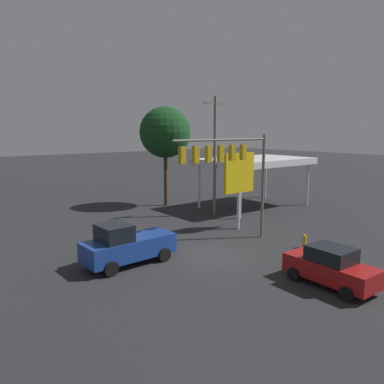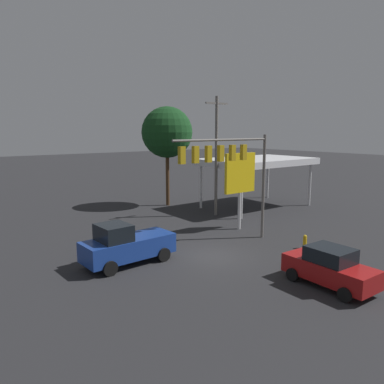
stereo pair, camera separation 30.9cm
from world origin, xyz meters
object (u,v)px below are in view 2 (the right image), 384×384
(price_sign, at_px, (240,175))
(utility_pole, at_px, (216,154))
(street_tree, at_px, (167,133))
(sedan_far, at_px, (330,267))
(traffic_signal_assembly, at_px, (228,161))
(fire_hydrant, at_px, (305,242))
(pickup_parked, at_px, (126,245))

(price_sign, bearing_deg, utility_pole, -109.72)
(street_tree, bearing_deg, sedan_far, 77.49)
(utility_pole, bearing_deg, price_sign, 70.28)
(price_sign, distance_m, street_tree, 11.33)
(sedan_far, relative_size, street_tree, 0.46)
(traffic_signal_assembly, xyz_separation_m, price_sign, (-3.60, -2.55, -1.45))
(price_sign, relative_size, fire_hydrant, 6.55)
(utility_pole, distance_m, fire_hydrant, 11.82)
(pickup_parked, bearing_deg, street_tree, -134.17)
(sedan_far, distance_m, fire_hydrant, 5.89)
(traffic_signal_assembly, height_order, utility_pole, utility_pole)
(utility_pole, bearing_deg, sedan_far, 69.27)
(traffic_signal_assembly, relative_size, pickup_parked, 1.44)
(street_tree, relative_size, fire_hydrant, 11.02)
(sedan_far, bearing_deg, utility_pole, 160.73)
(pickup_parked, bearing_deg, sedan_far, 123.75)
(utility_pole, xyz_separation_m, pickup_parked, (12.00, 6.27, -4.31))
(traffic_signal_assembly, bearing_deg, pickup_parked, -7.76)
(utility_pole, bearing_deg, pickup_parked, 27.60)
(pickup_parked, relative_size, street_tree, 0.55)
(pickup_parked, distance_m, fire_hydrant, 11.23)
(fire_hydrant, bearing_deg, street_tree, -92.39)
(pickup_parked, xyz_separation_m, sedan_far, (-6.37, 8.62, -0.16))
(sedan_far, bearing_deg, street_tree, 168.95)
(street_tree, xyz_separation_m, fire_hydrant, (0.70, 16.82, -6.75))
(traffic_signal_assembly, bearing_deg, sedan_far, 87.23)
(traffic_signal_assembly, height_order, street_tree, street_tree)
(price_sign, height_order, fire_hydrant, price_sign)
(fire_hydrant, bearing_deg, price_sign, -89.87)
(price_sign, xyz_separation_m, pickup_parked, (10.34, 1.63, -2.99))
(utility_pole, distance_m, street_tree, 6.55)
(price_sign, xyz_separation_m, sedan_far, (3.97, 10.25, -3.15))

